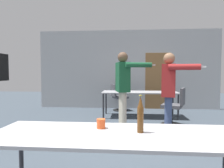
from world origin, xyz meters
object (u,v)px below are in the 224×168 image
Objects in this scene: person_far_watching at (169,87)px; office_chair_mid_tucked at (175,108)px; office_chair_near_pushed at (118,98)px; drink_cup at (101,124)px; beer_bottle at (140,115)px; person_left_plaid at (123,83)px.

person_far_watching reaches higher than office_chair_mid_tucked.
person_far_watching is 1.85× the size of office_chair_near_pushed.
office_chair_mid_tucked is 9.90× the size of drink_cup.
person_far_watching is at bearing 72.45° from beer_bottle.
beer_bottle is (0.24, -2.83, -0.17)m from person_left_plaid.
office_chair_near_pushed is 0.98× the size of office_chair_mid_tucked.
beer_bottle is (-0.73, -2.31, -0.11)m from person_far_watching.
beer_bottle is 3.71× the size of drink_cup.
office_chair_near_pushed is 4.96m from drink_cup.
person_far_watching is at bearing 63.00° from drink_cup.
person_far_watching is 18.04× the size of drink_cup.
person_far_watching is at bearing -176.83° from office_chair_mid_tucked.
beer_bottle is at bearing -175.11° from office_chair_mid_tucked.
person_left_plaid is 1.47m from office_chair_mid_tucked.
office_chair_mid_tucked is 3.40m from drink_cup.
office_chair_near_pushed is at bearing 90.86° from drink_cup.
beer_bottle reaches higher than drink_cup.
office_chair_near_pushed reaches higher than drink_cup.
person_far_watching is at bearing -0.55° from office_chair_near_pushed.
person_left_plaid is 2.74m from drink_cup.
beer_bottle is (0.47, -5.06, 0.48)m from office_chair_near_pushed.
person_left_plaid is (-0.97, 0.52, 0.05)m from person_far_watching.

